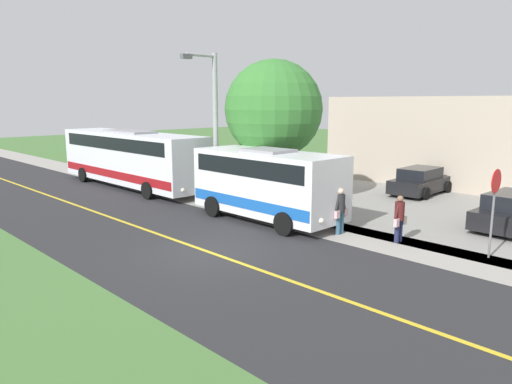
# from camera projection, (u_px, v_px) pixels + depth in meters

# --- Properties ---
(ground_plane) EXTENTS (120.00, 120.00, 0.00)m
(ground_plane) POSITION_uv_depth(u_px,v_px,m) (209.00, 252.00, 15.96)
(ground_plane) COLOR #477238
(road_surface) EXTENTS (8.00, 100.00, 0.01)m
(road_surface) POSITION_uv_depth(u_px,v_px,m) (209.00, 252.00, 15.96)
(road_surface) COLOR #28282B
(road_surface) RESTS_ON ground
(sidewalk) EXTENTS (2.40, 100.00, 0.01)m
(sidewalk) POSITION_uv_depth(u_px,v_px,m) (309.00, 225.00, 19.53)
(sidewalk) COLOR #9E9991
(sidewalk) RESTS_ON ground
(parking_lot_surface) EXTENTS (14.00, 36.00, 0.01)m
(parking_lot_surface) POSITION_uv_depth(u_px,v_px,m) (458.00, 209.00, 22.35)
(parking_lot_surface) COLOR gray
(parking_lot_surface) RESTS_ON ground
(road_centre_line) EXTENTS (0.16, 100.00, 0.00)m
(road_centre_line) POSITION_uv_depth(u_px,v_px,m) (209.00, 252.00, 15.96)
(road_centre_line) COLOR gold
(road_centre_line) RESTS_ON ground
(shuttle_bus_front) EXTENTS (2.73, 6.89, 3.02)m
(shuttle_bus_front) POSITION_uv_depth(u_px,v_px,m) (267.00, 182.00, 20.00)
(shuttle_bus_front) COLOR white
(shuttle_bus_front) RESTS_ON ground
(transit_bus_rear) EXTENTS (2.75, 12.12, 3.30)m
(transit_bus_rear) POSITION_uv_depth(u_px,v_px,m) (131.00, 156.00, 27.79)
(transit_bus_rear) COLOR white
(transit_bus_rear) RESTS_ON ground
(pedestrian_with_bags) EXTENTS (0.72, 0.34, 1.69)m
(pedestrian_with_bags) POSITION_uv_depth(u_px,v_px,m) (399.00, 217.00, 16.98)
(pedestrian_with_bags) COLOR #1E2347
(pedestrian_with_bags) RESTS_ON ground
(pedestrian_waiting) EXTENTS (0.72, 0.34, 1.76)m
(pedestrian_waiting) POSITION_uv_depth(u_px,v_px,m) (340.00, 209.00, 18.03)
(pedestrian_waiting) COLOR #335972
(pedestrian_waiting) RESTS_ON ground
(stop_sign) EXTENTS (0.76, 0.07, 2.88)m
(stop_sign) POSITION_uv_depth(u_px,v_px,m) (494.00, 198.00, 15.05)
(stop_sign) COLOR slate
(stop_sign) RESTS_ON ground
(street_light_pole) EXTENTS (1.97, 0.24, 7.13)m
(street_light_pole) POSITION_uv_depth(u_px,v_px,m) (213.00, 122.00, 22.53)
(street_light_pole) COLOR #9E9EA3
(street_light_pole) RESTS_ON ground
(parked_car_near) EXTENTS (4.46, 2.14, 1.45)m
(parked_car_near) POSITION_uv_depth(u_px,v_px,m) (421.00, 181.00, 25.90)
(parked_car_near) COLOR black
(parked_car_near) RESTS_ON ground
(tree_curbside) EXTENTS (4.74, 4.74, 6.94)m
(tree_curbside) POSITION_uv_depth(u_px,v_px,m) (274.00, 110.00, 23.11)
(tree_curbside) COLOR #4C3826
(tree_curbside) RESTS_ON ground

